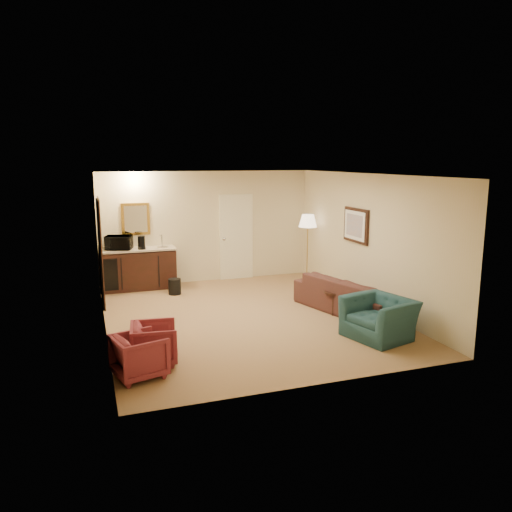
# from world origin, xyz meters

# --- Properties ---
(ground) EXTENTS (6.00, 6.00, 0.00)m
(ground) POSITION_xyz_m (0.00, 0.00, 0.00)
(ground) COLOR #997B4E
(ground) RESTS_ON ground
(room_walls) EXTENTS (5.02, 6.01, 2.61)m
(room_walls) POSITION_xyz_m (-0.10, 0.77, 1.72)
(room_walls) COLOR beige
(room_walls) RESTS_ON ground
(wetbar_cabinet) EXTENTS (1.64, 0.58, 0.92)m
(wetbar_cabinet) POSITION_xyz_m (-1.65, 2.72, 0.46)
(wetbar_cabinet) COLOR black
(wetbar_cabinet) RESTS_ON ground
(sofa) EXTENTS (1.26, 2.36, 0.89)m
(sofa) POSITION_xyz_m (1.95, -0.33, 0.44)
(sofa) COLOR black
(sofa) RESTS_ON ground
(teal_armchair) EXTENTS (0.90, 1.15, 0.89)m
(teal_armchair) POSITION_xyz_m (1.70, -1.74, 0.44)
(teal_armchair) COLOR #1F434E
(teal_armchair) RESTS_ON ground
(rose_chair_near) EXTENTS (0.74, 0.76, 0.65)m
(rose_chair_near) POSITION_xyz_m (-2.15, -2.00, 0.32)
(rose_chair_near) COLOR maroon
(rose_chair_near) RESTS_ON ground
(rose_chair_far) EXTENTS (0.66, 0.69, 0.65)m
(rose_chair_far) POSITION_xyz_m (-1.90, -1.60, 0.32)
(rose_chair_far) COLOR maroon
(rose_chair_far) RESTS_ON ground
(coffee_table) EXTENTS (0.82, 0.61, 0.43)m
(coffee_table) POSITION_xyz_m (1.80, -0.35, 0.22)
(coffee_table) COLOR black
(coffee_table) RESTS_ON ground
(floor_lamp) EXTENTS (0.49, 0.49, 1.61)m
(floor_lamp) POSITION_xyz_m (2.20, 2.13, 0.81)
(floor_lamp) COLOR #B4933C
(floor_lamp) RESTS_ON ground
(waste_bin) EXTENTS (0.27, 0.27, 0.34)m
(waste_bin) POSITION_xyz_m (-0.98, 2.00, 0.17)
(waste_bin) COLOR black
(waste_bin) RESTS_ON ground
(microwave) EXTENTS (0.62, 0.46, 0.37)m
(microwave) POSITION_xyz_m (-2.06, 2.73, 1.11)
(microwave) COLOR black
(microwave) RESTS_ON wetbar_cabinet
(coffee_maker) EXTENTS (0.20, 0.20, 0.30)m
(coffee_maker) POSITION_xyz_m (-1.58, 2.61, 1.07)
(coffee_maker) COLOR black
(coffee_maker) RESTS_ON wetbar_cabinet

